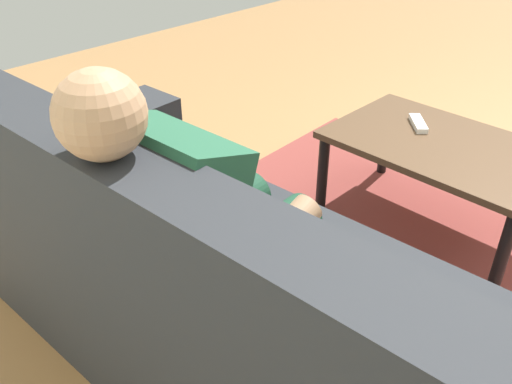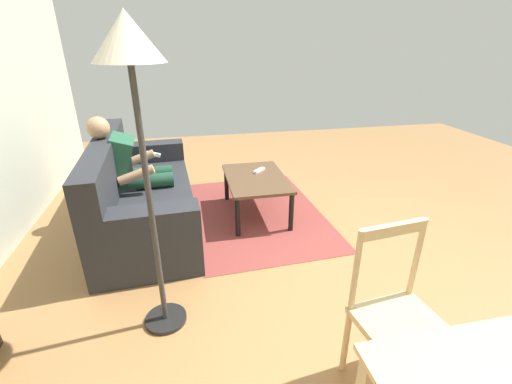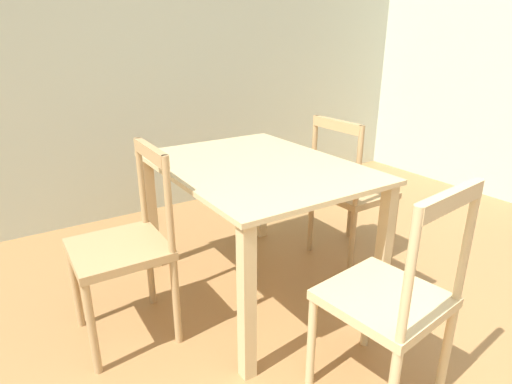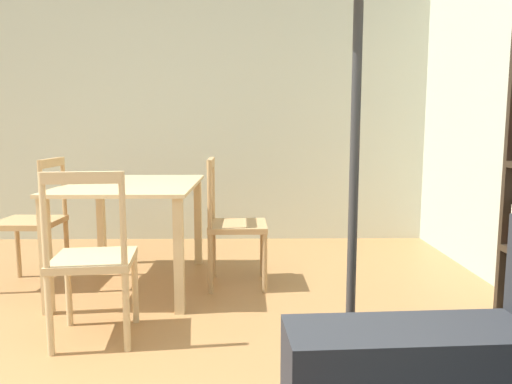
{
  "view_description": "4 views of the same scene",
  "coord_description": "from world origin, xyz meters",
  "px_view_note": "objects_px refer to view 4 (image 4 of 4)",
  "views": [
    {
      "loc": [
        0.21,
        2.5,
        1.5
      ],
      "look_at": [
        1.11,
        1.6,
        0.69
      ],
      "focal_mm": 37.84,
      "sensor_mm": 36.0,
      "label": 1
    },
    {
      "loc": [
        -2.26,
        1.16,
        1.79
      ],
      "look_at": [
        1.09,
        0.46,
        0.26
      ],
      "focal_mm": 24.29,
      "sensor_mm": 36.0,
      "label": 2
    },
    {
      "loc": [
        -0.22,
        -1.02,
        1.4
      ],
      "look_at": [
        -2.03,
        0.16,
        0.6
      ],
      "focal_mm": 29.7,
      "sensor_mm": 36.0,
      "label": 3
    },
    {
      "loc": [
        1.45,
        1.0,
        1.15
      ],
      "look_at": [
        -0.46,
        1.03,
        0.9
      ],
      "focal_mm": 34.02,
      "sensor_mm": 36.0,
      "label": 4
    }
  ],
  "objects_px": {
    "dining_chair_near_wall": "(233,224)",
    "dining_chair_by_doorway": "(33,222)",
    "dining_table": "(133,199)",
    "dining_chair_facing_couch": "(93,259)"
  },
  "relations": [
    {
      "from": "dining_chair_facing_couch",
      "to": "dining_chair_by_doorway",
      "type": "bearing_deg",
      "value": -142.07
    },
    {
      "from": "dining_chair_near_wall",
      "to": "dining_chair_facing_couch",
      "type": "relative_size",
      "value": 0.99
    },
    {
      "from": "dining_table",
      "to": "dining_chair_near_wall",
      "type": "height_order",
      "value": "dining_chair_near_wall"
    },
    {
      "from": "dining_table",
      "to": "dining_chair_facing_couch",
      "type": "height_order",
      "value": "dining_chair_facing_couch"
    },
    {
      "from": "dining_table",
      "to": "dining_chair_near_wall",
      "type": "bearing_deg",
      "value": 89.96
    },
    {
      "from": "dining_table",
      "to": "dining_chair_near_wall",
      "type": "xyz_separation_m",
      "value": [
        0.0,
        0.73,
        -0.19
      ]
    },
    {
      "from": "dining_table",
      "to": "dining_chair_by_doorway",
      "type": "bearing_deg",
      "value": -89.95
    },
    {
      "from": "dining_chair_by_doorway",
      "to": "dining_table",
      "type": "bearing_deg",
      "value": 90.05
    },
    {
      "from": "dining_chair_near_wall",
      "to": "dining_chair_by_doorway",
      "type": "xyz_separation_m",
      "value": [
        0.0,
        -1.46,
        0.02
      ]
    },
    {
      "from": "dining_table",
      "to": "dining_chair_by_doorway",
      "type": "relative_size",
      "value": 1.3
    }
  ]
}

